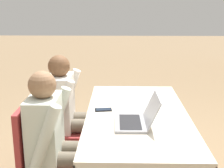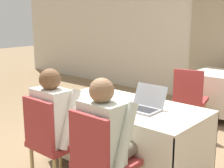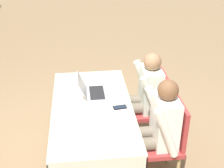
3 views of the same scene
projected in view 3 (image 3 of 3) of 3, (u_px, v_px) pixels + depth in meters
ground_plane at (94, 159)px, 3.60m from camera, size 24.00×24.00×0.00m
conference_table_near at (93, 120)px, 3.34m from camera, size 1.63×0.83×0.73m
laptop at (93, 91)px, 3.45m from camera, size 0.35×0.33×0.22m
cell_phone at (120, 107)px, 3.23m from camera, size 0.09×0.15×0.01m
paper_beside_laptop at (86, 116)px, 3.10m from camera, size 0.31×0.36×0.00m
paper_centre_table at (71, 135)px, 2.83m from camera, size 0.22×0.30×0.00m
chair_near_left at (166, 138)px, 3.16m from camera, size 0.44×0.44×0.89m
chair_near_right at (152, 105)px, 3.72m from camera, size 0.44×0.44×0.89m
person_checkered_shirt at (157, 126)px, 3.08m from camera, size 0.50×0.52×1.15m
person_white_shirt at (144, 94)px, 3.64m from camera, size 0.50×0.52×1.15m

